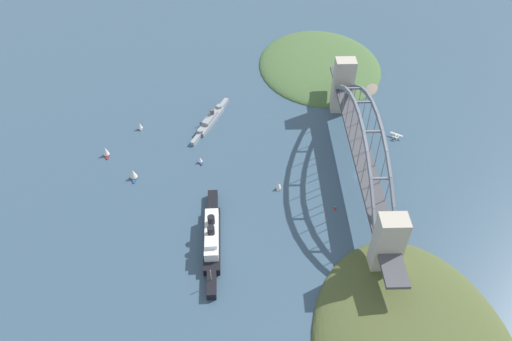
{
  "coord_description": "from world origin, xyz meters",
  "views": [
    {
      "loc": [
        -275.2,
        86.7,
        268.47
      ],
      "look_at": [
        0.0,
        80.28,
        8.0
      ],
      "focal_mm": 33.83,
      "sensor_mm": 36.0,
      "label": 1
    }
  ],
  "objects": [
    {
      "name": "small_boat_2",
      "position": [
        1.97,
        177.43,
        4.54
      ],
      "size": [
        10.4,
        6.21,
        9.69
      ],
      "color": "#234C8C",
      "rests_on": "ground"
    },
    {
      "name": "harbor_arch_bridge",
      "position": [
        -0.0,
        -0.0,
        27.66
      ],
      "size": [
        241.78,
        17.72,
        62.69
      ],
      "color": "#BCB29E",
      "rests_on": "ground"
    },
    {
      "name": "ground_plane",
      "position": [
        0.0,
        0.0,
        0.0
      ],
      "size": [
        1400.0,
        1400.0,
        0.0
      ],
      "primitive_type": "plane",
      "color": "#385166"
    },
    {
      "name": "naval_cruiser",
      "position": [
        73.34,
        119.57,
        2.96
      ],
      "size": [
        66.49,
        31.72,
        16.91
      ],
      "color": "gray",
      "rests_on": "ground"
    },
    {
      "name": "small_boat_0",
      "position": [
        29.8,
        204.7,
        4.6
      ],
      "size": [
        8.94,
        5.91,
        9.92
      ],
      "color": "#B2231E",
      "rests_on": "ground"
    },
    {
      "name": "small_boat_1",
      "position": [
        -12.88,
        63.1,
        3.22
      ],
      "size": [
        7.12,
        5.01,
        6.95
      ],
      "color": "silver",
      "rests_on": "ground"
    },
    {
      "name": "channel_marker_buoy",
      "position": [
        -34.57,
        21.95,
        1.12
      ],
      "size": [
        2.2,
        2.2,
        2.75
      ],
      "color": "red",
      "rests_on": "ground"
    },
    {
      "name": "headland_east_shore",
      "position": [
        165.81,
        7.65,
        0.0
      ],
      "size": [
        151.35,
        127.19,
        16.93
      ],
      "color": "#476638",
      "rests_on": "ground"
    },
    {
      "name": "ocean_liner",
      "position": [
        -64.08,
        112.27,
        5.9
      ],
      "size": [
        91.68,
        12.85,
        19.21
      ],
      "color": "black",
      "rests_on": "ground"
    },
    {
      "name": "small_boat_3",
      "position": [
        19.22,
        125.77,
        3.0
      ],
      "size": [
        6.61,
        4.68,
        6.33
      ],
      "color": "#234C8C",
      "rests_on": "ground"
    },
    {
      "name": "small_boat_4",
      "position": [
        64.6,
        181.81,
        3.76
      ],
      "size": [
        7.34,
        5.25,
        7.95
      ],
      "color": "silver",
      "rests_on": "ground"
    },
    {
      "name": "seaplane_taxiing_near_bridge",
      "position": [
        47.4,
        -43.01,
        2.02
      ],
      "size": [
        8.74,
        10.27,
        4.96
      ],
      "color": "#B7B7B2",
      "rests_on": "ground"
    }
  ]
}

